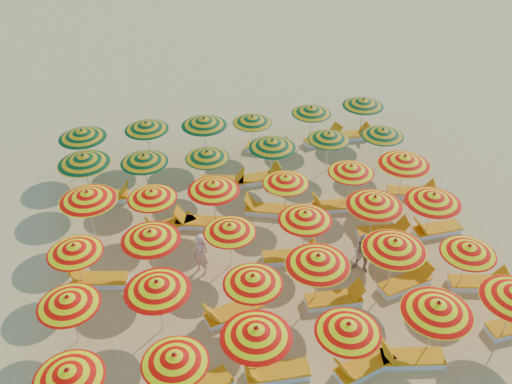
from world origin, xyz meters
The scene contains 60 objects.
ground centered at (0.00, 0.00, 0.00)m, with size 120.00×120.00×0.00m, color tan.
umbrella_0 centered at (-5.87, -5.75, 1.60)m, with size 2.20×2.20×1.82m.
umbrella_1 centered at (-3.38, -5.82, 1.57)m, with size 2.23×2.23×1.78m.
umbrella_2 centered at (-1.32, -5.58, 1.73)m, with size 2.45×2.45×1.96m.
umbrella_3 centered at (1.02, -5.84, 1.61)m, with size 1.92×1.92×1.83m.
umbrella_4 centered at (3.47, -5.81, 1.78)m, with size 2.18×2.18×2.02m.
umbrella_6 centered at (-5.99, -3.35, 1.60)m, with size 2.20×2.20×1.82m.
umbrella_7 centered at (-3.62, -3.43, 1.74)m, with size 1.97×1.97×1.97m.
umbrella_8 centered at (-0.98, -3.61, 1.61)m, with size 2.18×2.18×1.82m.
umbrella_9 centered at (0.97, -3.39, 1.78)m, with size 2.32×2.32×2.02m.
umbrella_10 centered at (3.37, -3.28, 1.80)m, with size 2.52×2.52×2.05m.
umbrella_11 centered at (5.59, -3.70, 1.57)m, with size 1.91×1.91×1.79m.
umbrella_12 centered at (-5.92, -1.17, 1.58)m, with size 2.03×2.03×1.79m.
umbrella_13 centered at (-3.65, -1.20, 1.72)m, with size 1.89×1.89×1.95m.
umbrella_14 centered at (-1.21, -1.19, 1.56)m, with size 1.85×1.85×1.78m.
umbrella_15 centered at (1.25, -1.18, 1.64)m, with size 2.13×2.13×1.87m.
umbrella_16 centered at (3.64, -1.05, 1.77)m, with size 2.27×2.27×2.01m.
umbrella_17 centered at (5.62, -1.27, 1.75)m, with size 2.08×2.08×1.98m.
umbrella_18 centered at (-5.55, 1.19, 1.81)m, with size 2.20×2.20×2.06m.
umbrella_19 centered at (-3.47, 1.12, 1.59)m, with size 1.81×1.81×1.81m.
umbrella_20 centered at (-1.37, 1.01, 1.70)m, with size 1.86×1.86×1.93m.
umbrella_21 centered at (1.20, 1.08, 1.55)m, with size 1.92×1.92×1.76m.
umbrella_22 centered at (3.68, 1.21, 1.58)m, with size 2.21×2.21×1.79m.
umbrella_23 centered at (5.63, 1.04, 1.80)m, with size 2.52×2.52×2.05m.
umbrella_24 centered at (-5.75, 3.56, 1.81)m, with size 2.24×2.24×2.06m.
umbrella_25 centered at (-3.60, 3.39, 1.66)m, with size 2.23×2.23×1.88m.
umbrella_26 centered at (-1.27, 3.31, 1.57)m, with size 1.95×1.95×1.79m.
umbrella_27 centered at (1.26, 3.37, 1.70)m, with size 1.91×1.91×1.93m.
umbrella_28 centered at (3.63, 3.65, 1.58)m, with size 2.19×2.19×1.79m.
umbrella_29 centered at (5.82, 3.46, 1.60)m, with size 2.20×2.20×1.81m.
umbrella_30 centered at (-5.87, 5.60, 1.75)m, with size 2.31×2.31×1.99m.
umbrella_31 centered at (-3.37, 5.87, 1.67)m, with size 1.91×1.91×1.90m.
umbrella_32 centered at (-1.06, 5.58, 1.74)m, with size 2.18×2.18×1.98m.
umbrella_33 centered at (0.98, 5.73, 1.54)m, with size 1.93×1.93×1.75m.
umbrella_34 centered at (3.60, 5.93, 1.59)m, with size 1.71×1.71×1.80m.
umbrella_35 centered at (5.96, 5.99, 1.67)m, with size 1.84×1.84×1.90m.
lounger_2 centered at (-0.81, -5.71, 0.15)m, with size 1.76×0.67×0.69m.
lounger_3 centered at (1.53, -6.02, 0.15)m, with size 1.83×1.05×0.69m.
lounger_4 centered at (2.87, -6.03, 0.15)m, with size 1.81×0.89×0.69m.
lounger_6 centered at (-1.58, -3.38, 0.15)m, with size 1.82×1.02×0.69m.
lounger_7 centered at (1.57, -3.52, 0.15)m, with size 1.76×0.66×0.69m.
lounger_8 centered at (3.97, -3.31, 0.15)m, with size 1.82×0.98×0.69m.
lounger_9 centered at (6.18, -3.80, 0.15)m, with size 1.82×0.96×0.69m.
lounger_10 centered at (-5.41, -1.13, 0.15)m, with size 1.82×0.94×0.69m.
lounger_11 centered at (0.74, -1.37, 0.15)m, with size 1.79×0.78×0.69m.
lounger_12 centered at (4.24, -0.83, 0.15)m, with size 1.79×0.79×0.69m.
lounger_13 centered at (6.12, -1.08, 0.15)m, with size 1.76×0.66×0.69m.
lounger_14 centered at (-2.97, 1.12, 0.15)m, with size 1.83×1.15×0.69m.
lounger_15 centered at (-1.97, 1.10, 0.15)m, with size 1.83×1.06×0.69m.
lounger_16 centered at (0.60, 1.31, 0.15)m, with size 1.83×1.14×0.69m.
lounger_17 centered at (3.08, 1.00, 0.15)m, with size 1.79×0.77×0.69m.
lounger_18 centered at (6.23, 1.20, 0.15)m, with size 1.83×1.07×0.69m.
lounger_19 centered at (-5.15, 3.43, 0.15)m, with size 1.81×0.90×0.69m.
lounger_20 centered at (-0.67, 3.48, 0.15)m, with size 1.82×1.00×0.69m.
lounger_21 centered at (0.76, 3.38, 0.15)m, with size 1.77×0.71×0.69m.
lounger_22 centered at (1.58, 5.56, 0.15)m, with size 1.82×1.25×0.69m.
lounger_23 centered at (4.20, 5.85, 0.15)m, with size 1.83×1.04×0.69m.
lounger_24 centered at (5.46, 5.84, 0.15)m, with size 1.76×0.66×0.69m.
beachgoer_b centered at (2.90, -2.32, 0.72)m, with size 0.70×0.55×1.44m, color tan.
beachgoer_a centered at (-2.18, -1.31, 0.76)m, with size 0.55×0.36×1.51m, color #DF987D.
Camera 1 is at (-3.35, -14.91, 12.78)m, focal length 40.00 mm.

